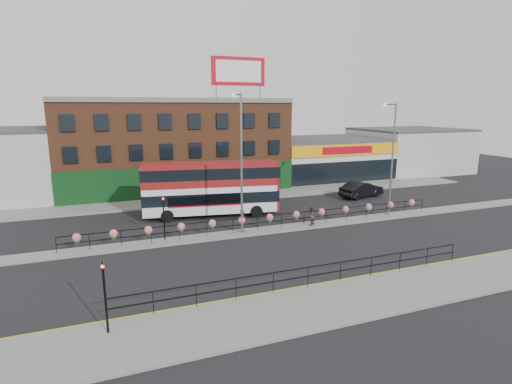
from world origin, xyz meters
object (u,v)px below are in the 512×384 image
object	(u,v)px
double_decker_bus	(211,183)
car	(361,189)
pedestrian_a	(243,221)
pedestrian_b	(311,216)
lamp_column_east	(391,150)
lamp_column_west	(240,152)

from	to	relation	value
double_decker_bus	car	xyz separation A→B (m)	(16.77, 1.52, -2.07)
pedestrian_a	pedestrian_b	distance (m)	5.66
double_decker_bus	pedestrian_b	xyz separation A→B (m)	(6.58, -6.07, -2.00)
pedestrian_a	lamp_column_east	bearing A→B (deg)	-79.71
pedestrian_a	lamp_column_west	xyz separation A→B (m)	(-0.16, -0.02, 5.26)
double_decker_bus	lamp_column_east	xyz separation A→B (m)	(14.46, -5.56, 2.95)
double_decker_bus	lamp_column_west	world-z (taller)	lamp_column_west
pedestrian_b	lamp_column_west	xyz separation A→B (m)	(-5.82, 0.30, 5.35)
car	pedestrian_a	size ratio (longest dim) A/B	3.15
car	lamp_column_west	world-z (taller)	lamp_column_west
double_decker_bus	pedestrian_b	size ratio (longest dim) A/B	7.81
lamp_column_west	pedestrian_a	bearing A→B (deg)	6.54
lamp_column_east	pedestrian_a	bearing A→B (deg)	-179.16
pedestrian_b	lamp_column_east	xyz separation A→B (m)	(7.87, 0.51, 4.95)
pedestrian_a	lamp_column_east	size ratio (longest dim) A/B	0.18
double_decker_bus	pedestrian_a	size ratio (longest dim) A/B	6.97
pedestrian_b	car	bearing A→B (deg)	-171.86
car	pedestrian_a	bearing A→B (deg)	100.67
lamp_column_west	car	bearing A→B (deg)	24.49
double_decker_bus	pedestrian_a	world-z (taller)	double_decker_bus
pedestrian_a	pedestrian_b	size ratio (longest dim) A/B	1.12
pedestrian_b	lamp_column_east	distance (m)	9.32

